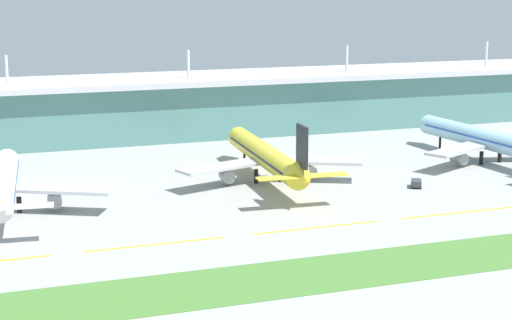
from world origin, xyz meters
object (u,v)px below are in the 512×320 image
pushback_tug (416,183)px  airliner_far (488,140)px  airliner_near (3,184)px  airliner_middle (267,157)px

pushback_tug → airliner_far: bearing=29.8°
pushback_tug → airliner_near: bearing=173.8°
airliner_near → airliner_middle: 65.45m
airliner_near → airliner_middle: (64.93, 8.23, 0.01)m
airliner_middle → pushback_tug: (32.51, -18.76, -5.35)m
airliner_far → pushback_tug: 39.66m
airliner_near → airliner_middle: bearing=7.2°
airliner_middle → pushback_tug: size_ratio=12.91×
airliner_near → pushback_tug: size_ratio=11.72×
airliner_middle → airliner_far: size_ratio=0.99×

